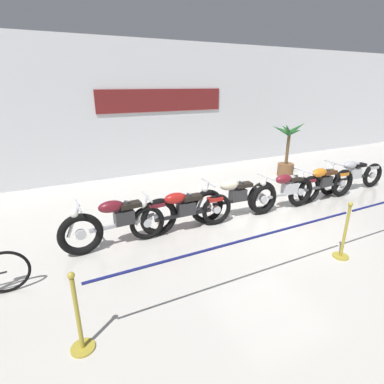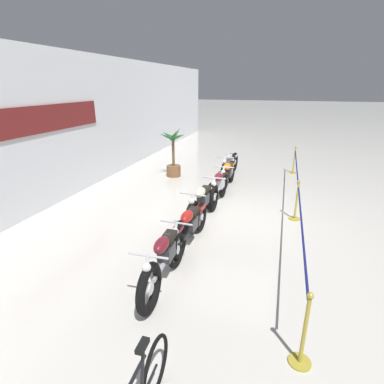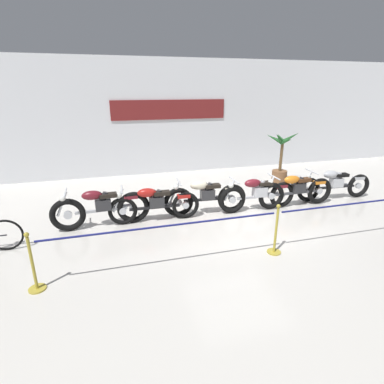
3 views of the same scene
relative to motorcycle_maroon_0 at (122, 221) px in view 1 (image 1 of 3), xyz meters
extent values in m
plane|color=silver|center=(3.30, -0.63, -0.48)|extent=(120.00, 120.00, 0.00)
cube|color=white|center=(3.30, 4.50, 1.62)|extent=(28.00, 0.25, 4.20)
cube|color=maroon|center=(2.59, 4.35, 1.92)|extent=(4.27, 0.04, 0.70)
torus|color=black|center=(-0.74, -0.03, -0.08)|extent=(0.80, 0.17, 0.80)
torus|color=black|center=(0.76, 0.03, -0.08)|extent=(0.80, 0.17, 0.80)
cylinder|color=silver|center=(-0.74, -0.03, -0.08)|extent=(0.19, 0.09, 0.18)
cylinder|color=silver|center=(0.76, 0.03, -0.08)|extent=(0.19, 0.09, 0.18)
cylinder|color=silver|center=(-0.83, -0.04, 0.20)|extent=(0.31, 0.07, 0.59)
cube|color=#2D2D30|center=(0.06, 0.00, 0.08)|extent=(0.37, 0.23, 0.26)
cylinder|color=#2D2D30|center=(0.02, 0.00, 0.28)|extent=(0.18, 0.12, 0.24)
cylinder|color=#2D2D30|center=(0.10, 0.00, 0.28)|extent=(0.18, 0.12, 0.24)
cylinder|color=silver|center=(0.35, 0.15, -0.06)|extent=(0.70, 0.10, 0.07)
cube|color=#ADAFB5|center=(0.01, 0.00, -0.06)|extent=(1.20, 0.11, 0.06)
ellipsoid|color=maroon|center=(-0.17, -0.01, 0.34)|extent=(0.47, 0.24, 0.22)
cube|color=black|center=(0.19, 0.01, 0.30)|extent=(0.41, 0.22, 0.09)
cube|color=maroon|center=(0.71, 0.03, 0.20)|extent=(0.33, 0.17, 0.08)
cylinder|color=silver|center=(-0.72, -0.03, 0.47)|extent=(0.06, 0.62, 0.04)
sphere|color=silver|center=(-0.80, -0.04, 0.33)|extent=(0.14, 0.14, 0.14)
torus|color=black|center=(0.49, -0.01, -0.13)|extent=(0.70, 0.12, 0.70)
torus|color=black|center=(2.05, -0.06, -0.13)|extent=(0.70, 0.12, 0.70)
cylinder|color=silver|center=(0.49, -0.01, -0.13)|extent=(0.17, 0.08, 0.17)
cylinder|color=silver|center=(2.05, -0.06, -0.13)|extent=(0.17, 0.08, 0.17)
cylinder|color=silver|center=(0.40, -0.01, 0.15)|extent=(0.30, 0.06, 0.59)
cube|color=#2D2D30|center=(1.32, -0.04, 0.03)|extent=(0.37, 0.23, 0.26)
cylinder|color=#2D2D30|center=(1.28, -0.04, 0.23)|extent=(0.18, 0.11, 0.24)
cylinder|color=#2D2D30|center=(1.36, -0.04, 0.23)|extent=(0.18, 0.11, 0.24)
cylinder|color=silver|center=(1.63, 0.09, -0.11)|extent=(0.70, 0.09, 0.07)
cube|color=black|center=(1.27, -0.04, -0.11)|extent=(1.25, 0.09, 0.06)
ellipsoid|color=#B21E19|center=(1.09, -0.03, 0.29)|extent=(0.47, 0.23, 0.22)
cube|color=black|center=(1.45, -0.04, 0.25)|extent=(0.41, 0.21, 0.09)
cube|color=#B21E19|center=(2.00, -0.06, 0.13)|extent=(0.32, 0.17, 0.08)
cylinder|color=silver|center=(0.51, -0.02, 0.42)|extent=(0.05, 0.62, 0.04)
sphere|color=silver|center=(0.43, -0.01, 0.28)|extent=(0.14, 0.14, 0.14)
torus|color=black|center=(1.90, 0.10, -0.09)|extent=(0.78, 0.18, 0.78)
torus|color=black|center=(3.34, 0.01, -0.09)|extent=(0.78, 0.18, 0.78)
cylinder|color=silver|center=(1.90, 0.10, -0.09)|extent=(0.19, 0.09, 0.18)
cylinder|color=silver|center=(3.34, 0.01, -0.09)|extent=(0.19, 0.09, 0.18)
cylinder|color=silver|center=(1.81, 0.11, 0.19)|extent=(0.31, 0.08, 0.59)
cube|color=#2D2D30|center=(2.67, 0.05, 0.07)|extent=(0.37, 0.24, 0.26)
cylinder|color=#2D2D30|center=(2.63, 0.06, 0.27)|extent=(0.19, 0.12, 0.24)
cylinder|color=#2D2D30|center=(2.71, 0.05, 0.27)|extent=(0.19, 0.12, 0.24)
cylinder|color=silver|center=(2.98, 0.17, -0.07)|extent=(0.70, 0.11, 0.07)
cube|color=black|center=(2.62, 0.06, -0.07)|extent=(1.15, 0.13, 0.06)
ellipsoid|color=beige|center=(2.44, 0.07, 0.33)|extent=(0.47, 0.25, 0.22)
cube|color=black|center=(2.80, 0.04, 0.29)|extent=(0.41, 0.23, 0.09)
cube|color=beige|center=(3.29, 0.01, 0.18)|extent=(0.33, 0.18, 0.08)
cylinder|color=silver|center=(1.92, 0.10, 0.46)|extent=(0.08, 0.62, 0.04)
sphere|color=silver|center=(1.84, 0.11, 0.32)|extent=(0.14, 0.14, 0.14)
torus|color=black|center=(3.33, -0.07, -0.11)|extent=(0.73, 0.13, 0.73)
torus|color=black|center=(4.80, -0.06, -0.11)|extent=(0.73, 0.13, 0.73)
cylinder|color=silver|center=(3.33, -0.07, -0.11)|extent=(0.17, 0.08, 0.17)
cylinder|color=silver|center=(4.80, -0.06, -0.11)|extent=(0.17, 0.08, 0.17)
cylinder|color=silver|center=(3.24, -0.07, 0.17)|extent=(0.30, 0.06, 0.59)
cube|color=silver|center=(4.12, -0.07, 0.05)|extent=(0.36, 0.22, 0.26)
cylinder|color=silver|center=(4.07, -0.07, 0.25)|extent=(0.18, 0.11, 0.24)
cylinder|color=silver|center=(4.16, -0.07, 0.25)|extent=(0.18, 0.11, 0.24)
cylinder|color=silver|center=(4.41, 0.08, -0.09)|extent=(0.70, 0.07, 0.07)
cube|color=#ADAFB5|center=(4.07, -0.07, -0.09)|extent=(1.18, 0.07, 0.06)
ellipsoid|color=maroon|center=(3.89, -0.07, 0.31)|extent=(0.46, 0.22, 0.22)
cube|color=black|center=(4.25, -0.06, 0.27)|extent=(0.40, 0.20, 0.09)
cube|color=maroon|center=(4.75, -0.06, 0.15)|extent=(0.32, 0.16, 0.08)
cylinder|color=silver|center=(3.35, -0.07, 0.44)|extent=(0.04, 0.62, 0.04)
sphere|color=silver|center=(3.27, -0.07, 0.30)|extent=(0.14, 0.14, 0.14)
torus|color=black|center=(4.46, -0.10, -0.10)|extent=(0.76, 0.13, 0.76)
torus|color=black|center=(6.00, -0.09, -0.10)|extent=(0.76, 0.13, 0.76)
cylinder|color=silver|center=(4.46, -0.10, -0.10)|extent=(0.18, 0.08, 0.18)
cylinder|color=silver|center=(6.00, -0.09, -0.10)|extent=(0.18, 0.08, 0.18)
cylinder|color=silver|center=(4.37, -0.10, 0.18)|extent=(0.30, 0.06, 0.59)
cube|color=#2D2D30|center=(5.28, -0.09, 0.06)|extent=(0.36, 0.22, 0.26)
cylinder|color=#2D2D30|center=(5.24, -0.09, 0.26)|extent=(0.18, 0.11, 0.24)
cylinder|color=#2D2D30|center=(5.32, -0.09, 0.26)|extent=(0.18, 0.11, 0.24)
cylinder|color=silver|center=(5.58, 0.05, -0.08)|extent=(0.70, 0.07, 0.07)
cube|color=#47474C|center=(5.23, -0.09, -0.08)|extent=(1.23, 0.07, 0.06)
ellipsoid|color=orange|center=(5.05, -0.09, 0.32)|extent=(0.46, 0.22, 0.22)
cube|color=#4C2D19|center=(5.41, -0.09, 0.28)|extent=(0.40, 0.20, 0.09)
cube|color=orange|center=(5.95, -0.09, 0.16)|extent=(0.32, 0.16, 0.08)
cylinder|color=silver|center=(4.48, -0.10, 0.45)|extent=(0.04, 0.62, 0.04)
sphere|color=silver|center=(4.40, -0.10, 0.31)|extent=(0.14, 0.14, 0.14)
torus|color=black|center=(5.80, 0.14, -0.12)|extent=(0.73, 0.16, 0.72)
torus|color=black|center=(7.49, 0.05, -0.12)|extent=(0.73, 0.16, 0.72)
cylinder|color=silver|center=(5.80, 0.14, -0.12)|extent=(0.17, 0.09, 0.17)
cylinder|color=silver|center=(7.49, 0.05, -0.12)|extent=(0.17, 0.09, 0.17)
cylinder|color=silver|center=(5.71, 0.14, 0.16)|extent=(0.31, 0.07, 0.59)
cube|color=silver|center=(6.70, 0.09, 0.04)|extent=(0.37, 0.24, 0.26)
cylinder|color=silver|center=(6.66, 0.09, 0.24)|extent=(0.18, 0.12, 0.24)
cylinder|color=silver|center=(6.74, 0.09, 0.24)|extent=(0.18, 0.12, 0.24)
cylinder|color=silver|center=(7.00, 0.21, -0.10)|extent=(0.70, 0.11, 0.07)
cube|color=black|center=(6.65, 0.09, -0.10)|extent=(1.35, 0.13, 0.06)
ellipsoid|color=#B7BABF|center=(6.47, 0.10, 0.30)|extent=(0.47, 0.24, 0.22)
cube|color=black|center=(6.83, 0.08, 0.26)|extent=(0.41, 0.22, 0.09)
cube|color=#B7BABF|center=(7.44, 0.05, 0.13)|extent=(0.33, 0.18, 0.08)
cylinder|color=silver|center=(5.82, 0.14, 0.43)|extent=(0.07, 0.62, 0.04)
sphere|color=silver|center=(5.74, 0.14, 0.29)|extent=(0.14, 0.14, 0.14)
torus|color=black|center=(-1.88, -0.63, -0.14)|extent=(0.68, 0.06, 0.68)
cylinder|color=brown|center=(6.03, 2.10, -0.28)|extent=(0.52, 0.52, 0.41)
cylinder|color=brown|center=(6.03, 2.10, 0.44)|extent=(0.10, 0.10, 1.02)
cone|color=#235B28|center=(6.29, 2.06, 1.08)|extent=(0.66, 0.26, 0.46)
cone|color=#235B28|center=(6.06, 2.29, 1.04)|extent=(0.21, 0.50, 0.37)
cone|color=#235B28|center=(5.81, 2.24, 1.03)|extent=(0.59, 0.51, 0.43)
cone|color=#235B28|center=(5.81, 1.97, 1.09)|extent=(0.61, 0.47, 0.52)
cone|color=#235B28|center=(6.06, 1.89, 1.01)|extent=(0.21, 0.51, 0.33)
cylinder|color=gold|center=(-1.04, -2.19, -0.47)|extent=(0.28, 0.28, 0.03)
cylinder|color=gold|center=(-1.04, -2.19, 0.02)|extent=(0.05, 0.05, 0.95)
sphere|color=gold|center=(-1.04, -2.19, 0.53)|extent=(0.08, 0.08, 0.08)
cylinder|color=navy|center=(1.16, -2.19, 0.40)|extent=(4.23, 0.04, 0.04)
cylinder|color=gold|center=(3.36, -2.19, -0.47)|extent=(0.28, 0.28, 0.03)
cylinder|color=gold|center=(3.36, -2.19, 0.02)|extent=(0.05, 0.05, 0.95)
sphere|color=gold|center=(3.36, -2.19, 0.53)|extent=(0.08, 0.08, 0.08)
camera|label=1|loc=(-1.09, -5.15, 2.44)|focal=28.00mm
camera|label=2|loc=(-4.09, -1.73, 2.79)|focal=28.00mm
camera|label=3|loc=(0.32, -6.90, 2.69)|focal=28.00mm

